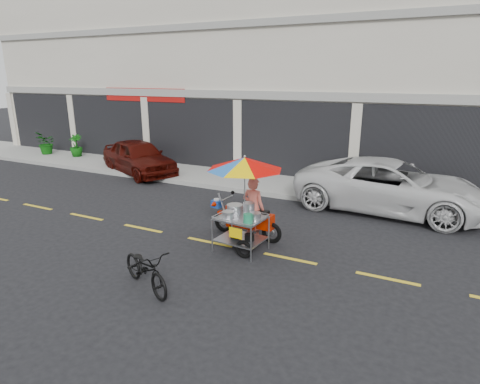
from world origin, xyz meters
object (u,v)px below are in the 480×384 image
at_px(near_bicycle, 146,269).
at_px(white_pickup, 391,186).
at_px(maroon_sedan, 139,157).
at_px(food_vendor_rig, 247,189).

bearing_deg(near_bicycle, white_pickup, -3.19).
bearing_deg(maroon_sedan, near_bicycle, -115.82).
xyz_separation_m(white_pickup, near_bicycle, (-3.45, -6.69, -0.34)).
relative_size(near_bicycle, food_vendor_rig, 0.71).
distance_m(white_pickup, near_bicycle, 7.54).
distance_m(near_bicycle, food_vendor_rig, 2.90).
bearing_deg(maroon_sedan, food_vendor_rig, -99.46).
xyz_separation_m(maroon_sedan, white_pickup, (9.52, -0.38, 0.06)).
distance_m(white_pickup, food_vendor_rig, 4.91).
height_order(maroon_sedan, white_pickup, white_pickup).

